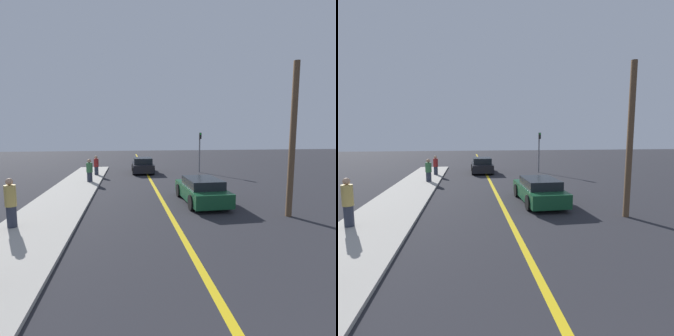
% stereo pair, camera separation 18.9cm
% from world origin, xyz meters
% --- Properties ---
extents(road_center_line, '(0.20, 60.00, 0.01)m').
position_xyz_m(road_center_line, '(0.00, 18.00, 0.00)').
color(road_center_line, gold).
rests_on(road_center_line, ground_plane).
extents(sidewalk_left, '(2.77, 27.67, 0.11)m').
position_xyz_m(sidewalk_left, '(-4.95, 13.83, 0.05)').
color(sidewalk_left, '#ADA89E').
rests_on(sidewalk_left, ground_plane).
extents(car_near_right_lane, '(1.89, 4.32, 1.23)m').
position_xyz_m(car_near_right_lane, '(1.85, 12.27, 0.61)').
color(car_near_right_lane, '#144728').
rests_on(car_near_right_lane, ground_plane).
extents(car_ahead_center, '(1.89, 4.26, 1.35)m').
position_xyz_m(car_ahead_center, '(-0.32, 23.41, 0.65)').
color(car_ahead_center, black).
rests_on(car_ahead_center, ground_plane).
extents(pedestrian_mid_group, '(0.37, 0.37, 1.72)m').
position_xyz_m(pedestrian_mid_group, '(-5.72, 9.60, 0.97)').
color(pedestrian_mid_group, '#282D3D').
rests_on(pedestrian_mid_group, sidewalk_left).
extents(pedestrian_far_standing, '(0.42, 0.42, 1.59)m').
position_xyz_m(pedestrian_far_standing, '(-4.28, 18.66, 0.89)').
color(pedestrian_far_standing, '#282D3D').
rests_on(pedestrian_far_standing, sidewalk_left).
extents(pedestrian_by_sign, '(0.38, 0.38, 1.56)m').
position_xyz_m(pedestrian_by_sign, '(-4.18, 21.96, 0.88)').
color(pedestrian_by_sign, '#282D3D').
rests_on(pedestrian_by_sign, sidewalk_left).
extents(traffic_light, '(0.18, 0.40, 3.56)m').
position_xyz_m(traffic_light, '(4.75, 22.71, 2.22)').
color(traffic_light, slate).
rests_on(traffic_light, ground_plane).
extents(utility_pole, '(0.24, 0.24, 6.11)m').
position_xyz_m(utility_pole, '(4.74, 9.53, 3.06)').
color(utility_pole, brown).
rests_on(utility_pole, ground_plane).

